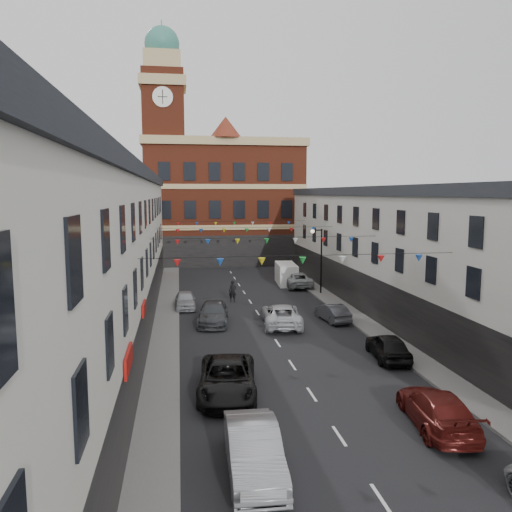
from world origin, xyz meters
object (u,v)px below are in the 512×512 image
car_right_f (297,279)px  car_left_d (213,313)px  car_right_e (332,312)px  white_van (286,274)px  car_left_c (227,378)px  car_left_e (185,300)px  car_left_b (254,450)px  car_right_c (437,409)px  pedestrian (233,291)px  moving_car (281,315)px  street_lamp (319,252)px  car_right_d (388,346)px

car_right_f → car_left_d: bearing=55.9°
car_right_e → white_van: white_van is taller
car_left_c → car_left_d: 12.70m
car_left_e → car_left_b: bearing=-85.5°
car_left_d → car_right_c: (7.64, -17.16, -0.00)m
pedestrian → car_left_e: bearing=-134.6°
car_left_e → car_right_c: car_right_c is taller
moving_car → pedestrian: size_ratio=3.00×
car_left_d → pedestrian: size_ratio=2.77×
moving_car → pedestrian: pedestrian is taller
car_right_e → moving_car: bearing=2.8°
car_right_f → white_van: size_ratio=1.13×
car_right_e → moving_car: (-3.90, -0.68, 0.13)m
street_lamp → car_right_f: (-1.05, 4.00, -3.16)m
car_left_e → moving_car: bearing=-43.9°
car_left_e → car_right_d: (11.00, -14.16, 0.03)m
car_right_d → car_right_e: bearing=-80.0°
street_lamp → white_van: 6.61m
street_lamp → car_right_c: size_ratio=1.18×
car_right_f → moving_car: moving_car is taller
car_right_d → white_van: size_ratio=0.90×
car_left_d → white_van: size_ratio=1.08×
car_right_d → car_right_f: 21.83m
car_left_c → car_right_f: 27.05m
street_lamp → car_left_d: (-10.15, -8.69, -3.17)m
car_left_d → white_van: bearing=66.4°
car_left_e → car_right_e: 11.88m
car_right_f → moving_car: (-4.44, -14.00, 0.02)m
car_left_b → car_right_c: bearing=17.2°
street_lamp → car_left_b: 29.95m
car_right_d → white_van: 23.54m
street_lamp → pedestrian: street_lamp is taller
car_left_b → car_right_c: (7.64, 2.14, -0.07)m
car_right_c → moving_car: size_ratio=0.92×
white_van → moving_car: bearing=-99.0°
car_right_d → car_left_c: bearing=27.2°
car_left_b → car_left_d: car_left_b is taller
street_lamp → pedestrian: bearing=-166.9°
car_left_e → pedestrian: 4.41m
car_left_b → moving_car: bearing=77.0°
white_van → car_right_d: bearing=-83.9°
car_left_c → car_right_d: (9.33, 3.56, -0.06)m
street_lamp → car_left_e: 13.00m
car_left_e → moving_car: 9.11m
car_left_c → car_right_e: size_ratio=1.45×
car_left_c → car_right_d: size_ratio=1.32×
car_right_f → white_van: bearing=-66.2°
car_right_c → street_lamp: bearing=-87.8°
car_right_e → white_van: size_ratio=0.81×
car_right_f → car_left_c: bearing=71.4°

